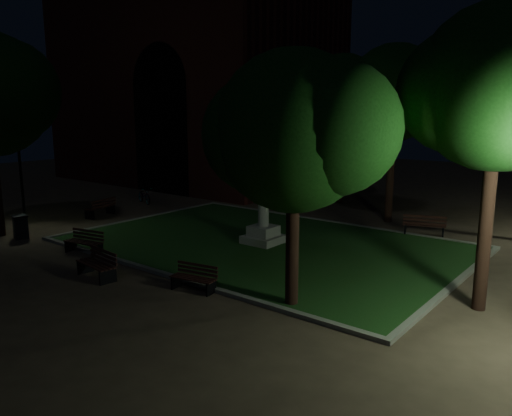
% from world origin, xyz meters
% --- Properties ---
extents(ground, '(80.00, 80.00, 0.00)m').
position_xyz_m(ground, '(0.00, 0.00, 0.00)').
color(ground, brown).
extents(lawn, '(15.00, 10.00, 0.08)m').
position_xyz_m(lawn, '(0.00, 2.00, 0.04)').
color(lawn, '#1D4318').
rests_on(lawn, ground).
extents(lawn_kerb, '(15.40, 10.40, 0.12)m').
position_xyz_m(lawn_kerb, '(0.00, 2.00, 0.06)').
color(lawn_kerb, slate).
rests_on(lawn_kerb, ground).
extents(monument, '(1.40, 1.40, 3.20)m').
position_xyz_m(monument, '(0.00, 2.00, 0.96)').
color(monument, gray).
rests_on(monument, lawn).
extents(building_main, '(20.00, 12.00, 15.00)m').
position_xyz_m(building_main, '(-15.86, 13.79, 7.38)').
color(building_main, '#491A16').
rests_on(building_main, ground).
extents(tree_north_wl, '(5.84, 4.77, 7.87)m').
position_xyz_m(tree_north_wl, '(-5.19, 10.73, 5.49)').
color(tree_north_wl, black).
rests_on(tree_north_wl, ground).
extents(tree_north_er, '(5.51, 4.50, 8.40)m').
position_xyz_m(tree_north_er, '(2.28, 9.14, 6.14)').
color(tree_north_er, black).
rests_on(tree_north_er, ground).
extents(tree_east, '(5.24, 4.28, 8.06)m').
position_xyz_m(tree_east, '(8.77, 0.39, 5.91)').
color(tree_east, black).
rests_on(tree_east, ground).
extents(tree_se, '(5.25, 4.28, 6.95)m').
position_xyz_m(tree_se, '(4.61, -2.59, 4.81)').
color(tree_se, black).
rests_on(tree_se, ground).
extents(tree_far_north, '(5.10, 4.16, 8.50)m').
position_xyz_m(tree_far_north, '(-2.15, 12.29, 6.40)').
color(tree_far_north, black).
rests_on(tree_far_north, ground).
extents(lamppost_sw, '(1.18, 0.28, 4.55)m').
position_xyz_m(lamppost_sw, '(-10.82, -2.32, 3.17)').
color(lamppost_sw, black).
rests_on(lamppost_sw, ground).
extents(lamppost_nw, '(1.18, 0.28, 4.30)m').
position_xyz_m(lamppost_nw, '(-12.83, 10.02, 3.03)').
color(lamppost_nw, black).
rests_on(lamppost_nw, ground).
extents(bench_near_left, '(1.73, 0.76, 0.92)m').
position_xyz_m(bench_near_left, '(-1.73, -4.54, 0.43)').
color(bench_near_left, black).
rests_on(bench_near_left, ground).
extents(bench_near_right, '(1.51, 0.76, 0.79)m').
position_xyz_m(bench_near_right, '(1.54, -3.42, 0.37)').
color(bench_near_right, black).
rests_on(bench_near_right, ground).
extents(bench_west_near, '(1.65, 0.84, 0.87)m').
position_xyz_m(bench_west_near, '(-4.61, -3.16, 0.41)').
color(bench_west_near, black).
rests_on(bench_west_near, ground).
extents(bench_left_side, '(0.93, 1.79, 0.93)m').
position_xyz_m(bench_left_side, '(-9.79, 1.13, 0.44)').
color(bench_left_side, black).
rests_on(bench_left_side, ground).
extents(bench_far_side, '(1.86, 1.14, 0.97)m').
position_xyz_m(bench_far_side, '(4.60, 7.37, 0.46)').
color(bench_far_side, black).
rests_on(bench_far_side, ground).
extents(trash_bin, '(0.73, 0.73, 1.00)m').
position_xyz_m(trash_bin, '(-8.66, -3.60, 0.51)').
color(trash_bin, black).
rests_on(trash_bin, ground).
extents(bicycle, '(1.89, 1.17, 0.94)m').
position_xyz_m(bicycle, '(-10.98, 4.90, 0.47)').
color(bicycle, black).
rests_on(bicycle, ground).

